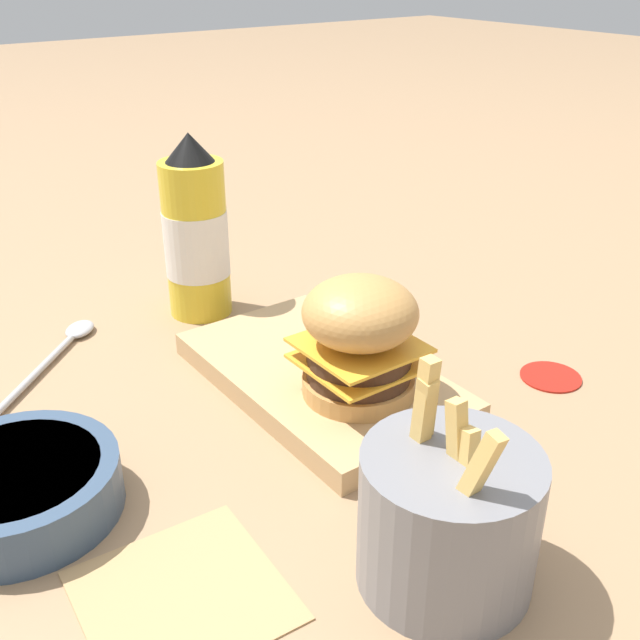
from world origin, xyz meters
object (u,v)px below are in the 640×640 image
at_px(burger, 360,337).
at_px(side_bowl, 19,487).
at_px(ketchup_bottle, 196,235).
at_px(fries_basket, 448,517).
at_px(spoon, 65,344).
at_px(serving_board, 320,377).

bearing_deg(burger, side_bowl, 81.04).
bearing_deg(ketchup_bottle, burger, -177.03).
bearing_deg(ketchup_bottle, fries_basket, 172.34).
relative_size(burger, ketchup_bottle, 0.53).
distance_m(fries_basket, spoon, 0.48).
bearing_deg(spoon, serving_board, -96.26).
distance_m(serving_board, fries_basket, 0.26).
distance_m(burger, side_bowl, 0.30).
relative_size(side_bowl, spoon, 1.04).
relative_size(burger, spoon, 0.76).
bearing_deg(fries_basket, burger, -22.13).
relative_size(fries_basket, side_bowl, 1.05).
height_order(serving_board, fries_basket, fries_basket).
xyz_separation_m(burger, fries_basket, (-0.19, 0.08, -0.03)).
relative_size(serving_board, ketchup_bottle, 1.37).
xyz_separation_m(fries_basket, spoon, (0.47, 0.10, -0.05)).
height_order(burger, fries_basket, fries_basket).
bearing_deg(fries_basket, spoon, 11.82).
bearing_deg(side_bowl, serving_board, -87.60).
distance_m(burger, fries_basket, 0.21).
height_order(fries_basket, side_bowl, fries_basket).
xyz_separation_m(side_bowl, spoon, (0.23, -0.11, -0.02)).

